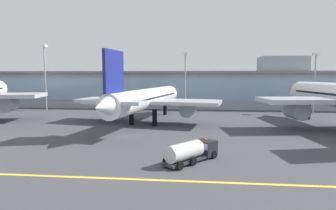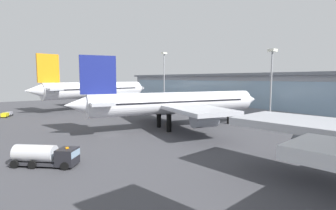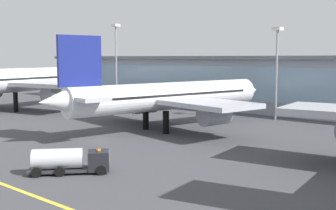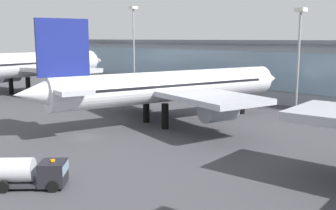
% 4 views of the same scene
% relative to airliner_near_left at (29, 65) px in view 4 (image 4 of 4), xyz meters
% --- Properties ---
extents(ground_plane, '(207.32, 207.32, 0.00)m').
position_rel_airliner_near_left_xyz_m(ground_plane, '(47.59, -12.98, -7.30)').
color(ground_plane, '#424247').
extents(terminal_building, '(151.09, 14.00, 18.71)m').
position_rel_airliner_near_left_xyz_m(terminal_building, '(49.26, 38.02, -0.14)').
color(terminal_building, '#9399A3').
rests_on(terminal_building, ground).
extents(airliner_near_left, '(42.66, 49.87, 19.95)m').
position_rel_airliner_near_left_xyz_m(airliner_near_left, '(0.00, 0.00, 0.00)').
color(airliner_near_left, black).
rests_on(airliner_near_left, ground).
extents(airliner_near_right, '(37.08, 48.82, 16.53)m').
position_rel_airliner_near_left_xyz_m(airliner_near_right, '(48.89, 2.41, -1.27)').
color(airliner_near_right, black).
rests_on(airliner_near_right, ground).
extents(fuel_tanker_truck, '(7.72, 8.45, 2.90)m').
position_rel_airliner_near_left_xyz_m(fuel_tanker_truck, '(60.56, -27.54, -5.80)').
color(fuel_tanker_truck, black).
rests_on(fuel_tanker_truck, ground).
extents(apron_light_mast_centre, '(1.80, 1.80, 19.39)m').
position_rel_airliner_near_left_xyz_m(apron_light_mast_centre, '(57.36, 27.22, 5.78)').
color(apron_light_mast_centre, gray).
rests_on(apron_light_mast_centre, ground).
extents(apron_light_mast_east, '(1.80, 1.80, 22.27)m').
position_rel_airliner_near_left_xyz_m(apron_light_mast_east, '(9.56, 25.42, 7.40)').
color(apron_light_mast_east, gray).
rests_on(apron_light_mast_east, ground).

